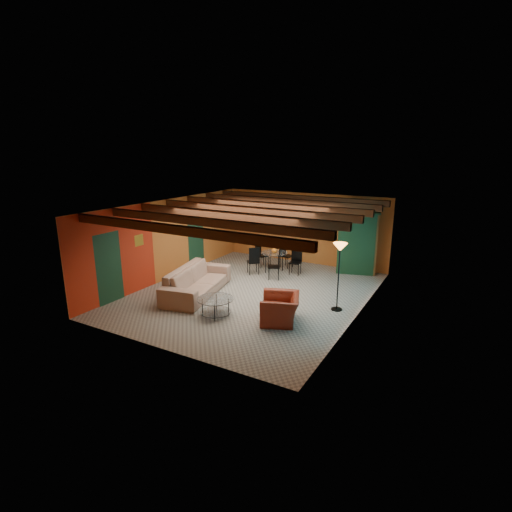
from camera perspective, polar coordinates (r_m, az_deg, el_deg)
The scene contains 11 objects.
room at distance 11.66m, azimuth -0.22°, elevation 5.65°, with size 6.52×8.01×2.71m.
sofa at distance 12.15m, azimuth -8.51°, elevation -3.57°, with size 2.88×1.13×0.84m, color #906E5D.
armchair at distance 10.20m, azimuth 3.51°, elevation -7.58°, with size 1.09×0.95×0.71m, color maroon.
coffee_table at distance 10.61m, azimuth -5.87°, elevation -7.34°, with size 0.97×0.97×0.50m, color white, non-canonical shape.
dining_table at distance 14.13m, azimuth 2.65°, elevation -0.37°, with size 1.92×1.92×1.00m, color silver, non-canonical shape.
armoire at distance 14.39m, azimuth 14.63°, elevation 1.81°, with size 1.23×0.60×2.16m, color brown.
floor_lamp at distance 10.91m, azimuth 11.83°, elevation -2.98°, with size 0.39×0.39×1.91m, color black, non-canonical shape.
ceiling_fan at distance 11.56m, azimuth -0.49°, elevation 5.56°, with size 1.50×1.50×0.44m, color #472614, non-canonical shape.
painting at distance 15.55m, azimuth 3.91°, elevation 5.40°, with size 1.05×0.03×0.65m, color black.
potted_plant at distance 14.15m, azimuth 14.98°, elevation 6.95°, with size 0.41×0.35×0.45m, color #26661E.
vase at distance 13.98m, azimuth 2.68°, elevation 1.99°, with size 0.19×0.19×0.20m, color orange.
Camera 1 is at (5.66, -9.89, 4.32)m, focal length 27.66 mm.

